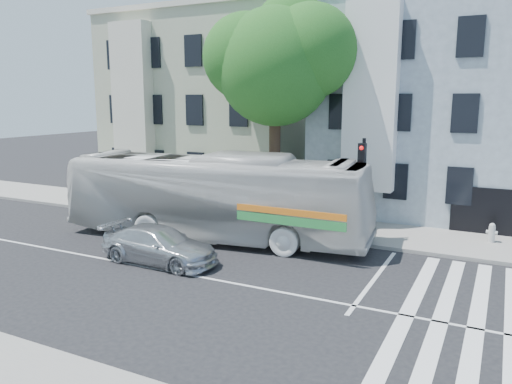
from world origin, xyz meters
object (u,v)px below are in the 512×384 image
Objects in this scene: bus at (216,196)px; sedan at (159,245)px; fire_hydrant at (492,232)px; traffic_signal at (362,176)px.

bus is 3.95m from sedan.
fire_hydrant is at bearing -75.06° from bus.
traffic_signal is (5.81, 2.12, 0.99)m from bus.
bus is at bearing -158.64° from fire_hydrant.
sedan is (-0.18, -3.76, -1.20)m from bus.
traffic_signal is at bearing -76.34° from bus.
sedan is at bearing -126.61° from traffic_signal.
traffic_signal reaches higher than bus.
traffic_signal is 5.47× the size of fire_hydrant.
bus is 3.03× the size of traffic_signal.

